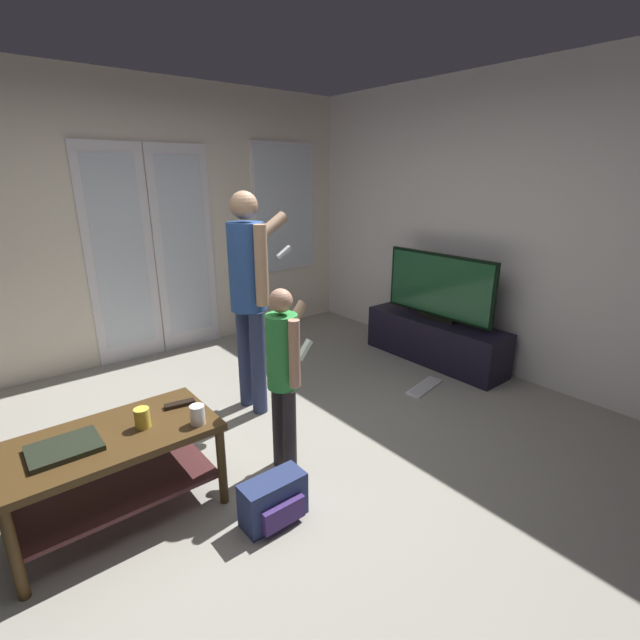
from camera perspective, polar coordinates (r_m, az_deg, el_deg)
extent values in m
cube|color=gray|center=(3.04, -9.34, -18.65)|extent=(5.44, 4.82, 0.02)
cube|color=silver|center=(4.71, -25.14, 10.73)|extent=(5.44, 0.06, 2.66)
cube|color=white|center=(4.72, -23.87, 7.08)|extent=(0.62, 0.02, 2.10)
cube|color=silver|center=(4.70, -23.90, 7.65)|extent=(0.46, 0.01, 1.80)
cube|color=white|center=(4.92, -16.70, 8.24)|extent=(0.62, 0.02, 2.10)
cube|color=silver|center=(4.90, -16.69, 8.80)|extent=(0.46, 0.01, 1.80)
cube|color=white|center=(5.47, -4.57, 13.89)|extent=(0.84, 0.02, 1.47)
cube|color=silver|center=(5.46, -4.48, 13.88)|extent=(0.78, 0.01, 1.41)
cube|color=silver|center=(4.43, 21.92, 10.76)|extent=(0.06, 4.82, 2.66)
cube|color=#442F15|center=(2.64, -24.96, -13.40)|extent=(1.05, 0.56, 0.04)
cube|color=#4B2425|center=(2.81, -24.08, -18.89)|extent=(0.97, 0.48, 0.02)
cylinder|color=#442F15|center=(2.54, -34.15, -23.36)|extent=(0.05, 0.05, 0.47)
cylinder|color=#442F15|center=(2.70, -12.28, -17.60)|extent=(0.05, 0.05, 0.47)
cylinder|color=#442F15|center=(2.94, -35.20, -17.62)|extent=(0.05, 0.05, 0.47)
cylinder|color=#442F15|center=(3.08, -16.54, -13.13)|extent=(0.05, 0.05, 0.47)
cube|color=black|center=(4.63, 14.26, -2.49)|extent=(0.40, 1.46, 0.43)
cube|color=black|center=(4.27, 21.96, -4.74)|extent=(0.34, 0.02, 0.24)
cube|color=black|center=(4.55, 14.48, 0.29)|extent=(0.08, 0.41, 0.04)
cube|color=black|center=(4.47, 14.81, 4.25)|extent=(0.04, 1.18, 0.61)
cube|color=#194C28|center=(4.45, 14.65, 4.22)|extent=(0.00, 1.13, 0.56)
cylinder|color=navy|center=(3.50, -7.79, -5.43)|extent=(0.11, 0.11, 0.82)
cylinder|color=navy|center=(3.63, -9.44, -4.59)|extent=(0.11, 0.11, 0.82)
cylinder|color=#2D539D|center=(3.35, -9.22, 6.61)|extent=(0.27, 0.27, 0.64)
sphere|color=tan|center=(3.29, -9.61, 14.12)|extent=(0.20, 0.20, 0.20)
cylinder|color=tan|center=(3.20, -7.42, 6.81)|extent=(0.09, 0.09, 0.57)
cylinder|color=tan|center=(3.61, -7.70, 10.34)|extent=(0.55, 0.13, 0.37)
cube|color=white|center=(3.77, -4.53, 8.57)|extent=(0.14, 0.05, 0.10)
cylinder|color=#2C272A|center=(2.84, -3.82, -14.06)|extent=(0.08, 0.08, 0.58)
cylinder|color=#2C272A|center=(2.93, -5.24, -13.00)|extent=(0.08, 0.08, 0.58)
cylinder|color=green|center=(2.65, -4.81, -3.99)|extent=(0.19, 0.19, 0.45)
sphere|color=tan|center=(2.55, -4.99, 2.45)|extent=(0.14, 0.14, 0.14)
cylinder|color=tan|center=(2.54, -3.25, -4.32)|extent=(0.07, 0.07, 0.40)
cylinder|color=tan|center=(2.79, -4.14, -1.32)|extent=(0.30, 0.07, 0.35)
cube|color=white|center=(2.91, -2.02, -3.74)|extent=(0.11, 0.04, 0.13)
cube|color=navy|center=(2.62, -5.92, -21.60)|extent=(0.36, 0.16, 0.25)
cube|color=#402C6C|center=(2.57, -4.57, -23.27)|extent=(0.25, 0.04, 0.13)
cube|color=white|center=(4.10, 13.02, -8.26)|extent=(0.46, 0.21, 0.02)
cube|color=silver|center=(4.10, 13.04, -8.12)|extent=(0.41, 0.17, 0.00)
cube|color=black|center=(2.59, -29.58, -13.90)|extent=(0.32, 0.25, 0.03)
cylinder|color=white|center=(2.55, -15.21, -11.47)|extent=(0.08, 0.08, 0.11)
cylinder|color=gold|center=(2.61, -21.53, -11.43)|extent=(0.08, 0.08, 0.11)
cube|color=black|center=(2.78, -17.29, -10.10)|extent=(0.18, 0.08, 0.02)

